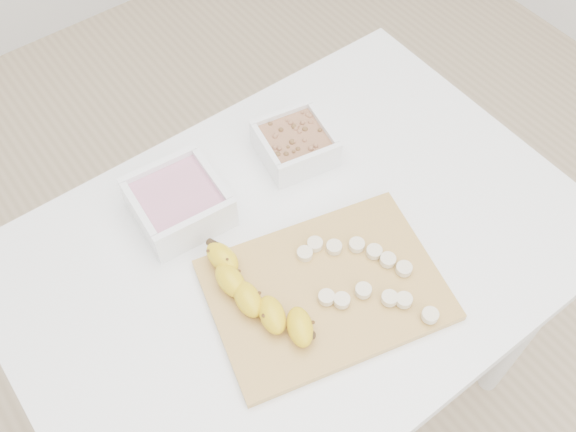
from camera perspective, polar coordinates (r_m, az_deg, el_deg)
ground at (r=1.80m, az=0.59°, el=-15.43°), size 3.50×3.50×0.00m
table at (r=1.20m, az=0.86°, el=-5.17°), size 1.00×0.70×0.75m
bowl_yogurt at (r=1.14m, az=-9.72°, el=1.24°), size 0.16×0.16×0.07m
bowl_granola at (r=1.22m, az=0.62°, el=6.46°), size 0.15×0.15×0.06m
cutting_board at (r=1.07m, az=3.34°, el=-6.55°), size 0.43×0.35×0.01m
banana at (r=1.03m, az=-2.62°, el=-7.15°), size 0.07×0.24×0.04m
banana_slices at (r=1.07m, az=6.73°, el=-5.15°), size 0.16×0.24×0.02m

